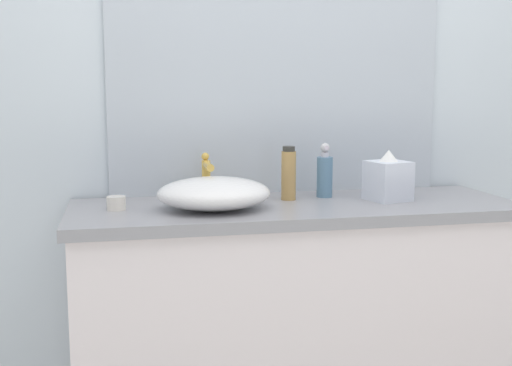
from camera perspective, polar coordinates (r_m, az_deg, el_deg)
The scene contains 9 objects.
bathroom_wall_rear at distance 2.49m, azimuth 1.32°, elevation 8.14°, with size 6.00×0.06×2.60m, color silver.
vanity_counter at distance 2.36m, azimuth 3.45°, elevation -12.77°, with size 1.55×0.53×0.91m.
wall_mirror_panel at distance 2.46m, azimuth 1.97°, elevation 9.96°, with size 1.27×0.01×0.93m, color #B2BCC6.
sink_basin at distance 2.13m, azimuth -3.73°, elevation -0.92°, with size 0.37×0.32×0.11m, color white.
faucet at distance 2.29m, azimuth -4.36°, elevation 0.88°, with size 0.03×0.15×0.17m.
soap_dispenser at distance 2.37m, azimuth 6.08°, elevation 0.78°, with size 0.06×0.06×0.20m.
lotion_bottle at distance 2.30m, azimuth 2.90°, elevation 0.82°, with size 0.05×0.05×0.19m.
tissue_box at distance 2.34m, azimuth 11.57°, elevation 0.38°, with size 0.16×0.16×0.18m.
candle_jar at distance 2.17m, azimuth -12.23°, elevation -1.74°, with size 0.06×0.06×0.04m, color silver.
Camera 1 is at (-0.57, -1.70, 1.32)m, focal length 45.32 mm.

